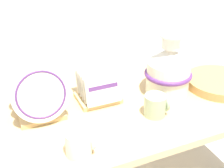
{
  "coord_description": "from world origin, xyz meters",
  "views": [
    {
      "loc": [
        -0.51,
        -1.17,
        1.45
      ],
      "look_at": [
        0.0,
        0.0,
        0.74
      ],
      "focal_mm": 50.0,
      "sensor_mm": 36.0,
      "label": 1
    }
  ],
  "objects": [
    {
      "name": "wicker_charger_stack",
      "position": [
        0.59,
        -0.07,
        0.65
      ],
      "size": [
        0.34,
        0.34,
        0.04
      ],
      "color": "tan",
      "rests_on": "display_table"
    },
    {
      "name": "mug_sage_glaze",
      "position": [
        0.15,
        -0.16,
        0.68
      ],
      "size": [
        0.11,
        0.1,
        0.1
      ],
      "color": "#9EB28E",
      "rests_on": "display_table"
    },
    {
      "name": "mug_cream_glaze",
      "position": [
        -0.25,
        -0.28,
        0.68
      ],
      "size": [
        0.11,
        0.1,
        0.1
      ],
      "color": "silver",
      "rests_on": "display_table"
    },
    {
      "name": "dish_rack_round_plates",
      "position": [
        -0.34,
        0.03,
        0.73
      ],
      "size": [
        0.25,
        0.21,
        0.27
      ],
      "color": "tan",
      "rests_on": "display_table"
    },
    {
      "name": "display_table",
      "position": [
        0.0,
        0.0,
        0.56
      ],
      "size": [
        1.59,
        0.79,
        0.63
      ],
      "color": "tan",
      "rests_on": "ground_plane"
    },
    {
      "name": "dish_rack_square_plates",
      "position": [
        -0.05,
        0.06,
        0.69
      ],
      "size": [
        0.2,
        0.19,
        0.19
      ],
      "color": "tan",
      "rests_on": "display_table"
    },
    {
      "name": "ceramic_vase",
      "position": [
        0.3,
        -0.01,
        0.76
      ],
      "size": [
        0.24,
        0.24,
        0.33
      ],
      "color": "white",
      "rests_on": "display_table"
    }
  ]
}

